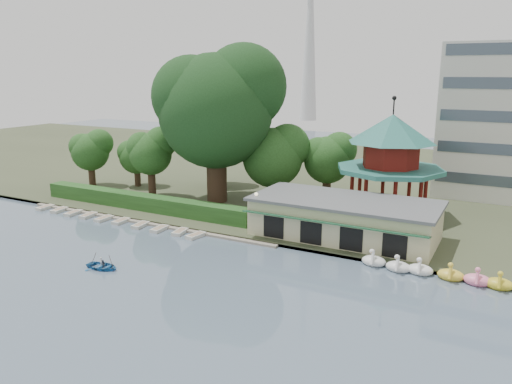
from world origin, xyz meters
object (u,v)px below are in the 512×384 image
Objects in this scene: pavilion at (391,155)px; rowboat_with_passengers at (102,264)px; boathouse at (344,218)px; dock at (144,221)px; big_tree at (218,103)px.

pavilion is 3.01× the size of rowboat_with_passengers.
boathouse is 1.38× the size of pavilion.
big_tree is (3.19, 11.03, 12.81)m from dock.
dock is 13.69m from rowboat_with_passengers.
pavilion is (24.00, 14.80, 7.36)m from dock.
boathouse is at bearing 46.68° from rowboat_with_passengers.
dock is at bearing -167.76° from boathouse.
boathouse is 0.94× the size of big_tree.
pavilion is 33.47m from rowboat_with_passengers.
pavilion is 0.68× the size of big_tree.
dock is at bearing -106.15° from big_tree.
boathouse is 23.69m from rowboat_with_passengers.
dock is 7.58× the size of rowboat_with_passengers.
big_tree reaches higher than pavilion.
big_tree is (-18.81, 6.26, 10.56)m from boathouse.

